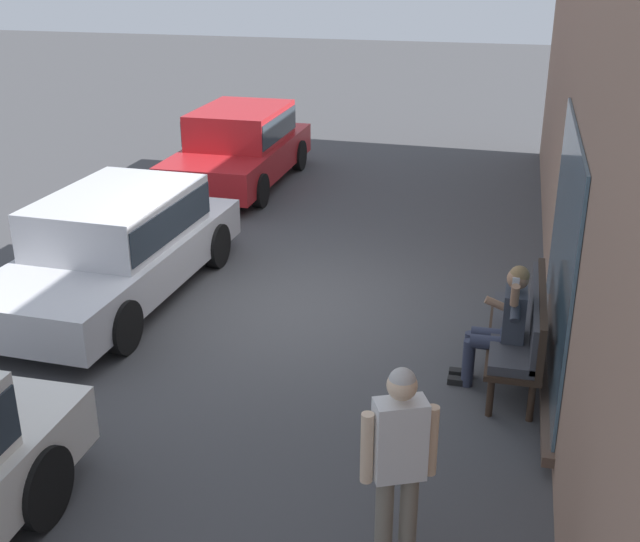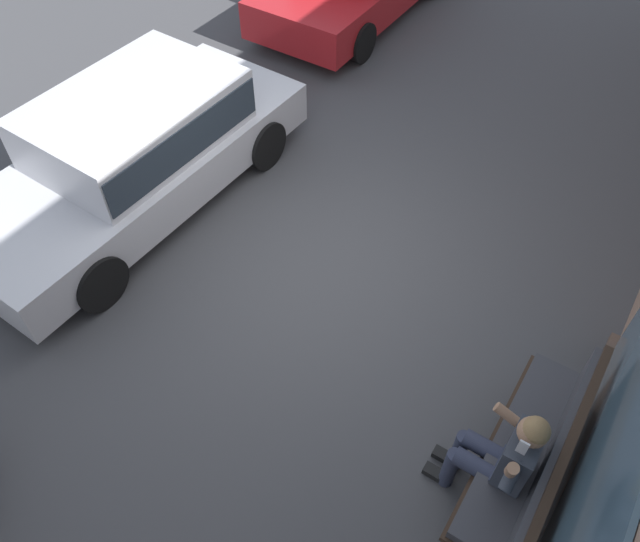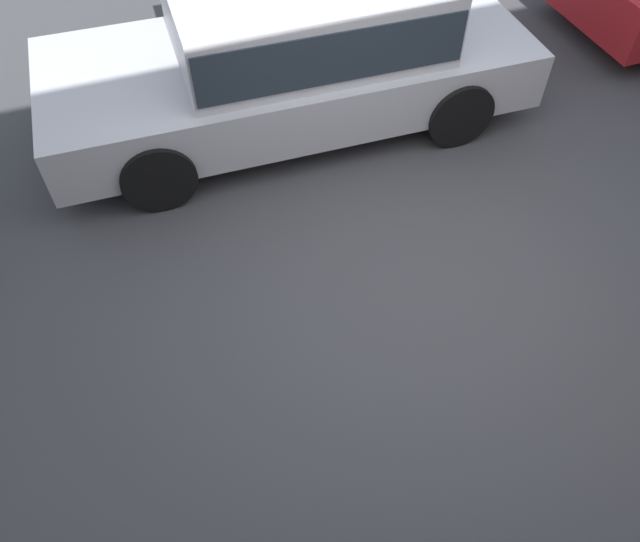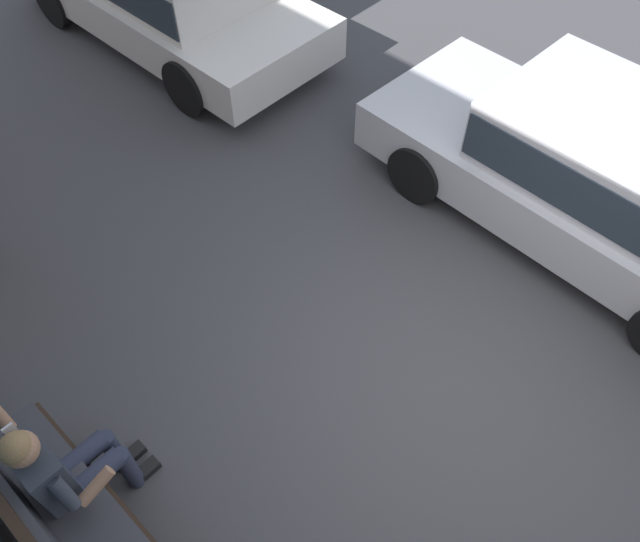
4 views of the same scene
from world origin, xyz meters
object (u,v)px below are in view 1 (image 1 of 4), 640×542
parked_car_mid (117,241)px  pedestrian_standing (399,458)px  parked_car_near (240,143)px  bench (525,327)px  person_on_phone (503,323)px

parked_car_mid → pedestrian_standing: pedestrian_standing is taller
parked_car_near → bench: bearing=39.9°
parked_car_near → pedestrian_standing: pedestrian_standing is taller
pedestrian_standing → parked_car_mid: bearing=-134.3°
person_on_phone → pedestrian_standing: (2.99, -0.64, 0.30)m
bench → parked_car_near: parked_car_near is taller
bench → parked_car_near: size_ratio=0.45×
bench → person_on_phone: size_ratio=1.38×
pedestrian_standing → parked_car_near: bearing=-155.0°
person_on_phone → parked_car_near: size_ratio=0.33×
bench → parked_car_mid: 5.25m
bench → pedestrian_standing: 3.36m
person_on_phone → pedestrian_standing: size_ratio=0.79×
parked_car_near → parked_car_mid: parked_car_near is taller
bench → person_on_phone: 0.34m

